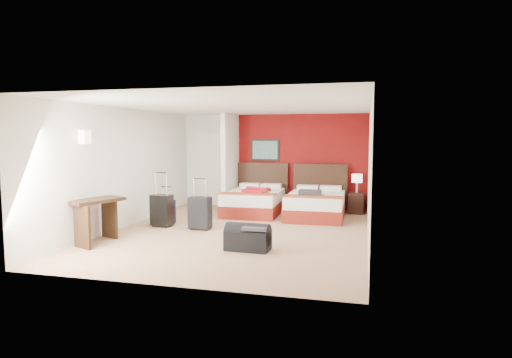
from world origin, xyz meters
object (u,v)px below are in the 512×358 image
(table_lamp, at_px, (357,183))
(desk, at_px, (96,221))
(bed_left, at_px, (254,202))
(suitcase_black, at_px, (162,211))
(suitcase_navy, at_px, (167,213))
(red_suitcase_open, at_px, (257,190))
(nightstand, at_px, (356,203))
(bed_right, at_px, (316,206))
(duffel_bag, at_px, (248,239))
(suitcase_charcoal, at_px, (200,214))

(table_lamp, relative_size, desk, 0.48)
(bed_left, distance_m, suitcase_black, 2.49)
(suitcase_navy, relative_size, desk, 0.52)
(red_suitcase_open, bearing_deg, nightstand, 27.23)
(nightstand, relative_size, suitcase_navy, 1.04)
(bed_right, xyz_separation_m, suitcase_black, (-3.05, -1.85, 0.05))
(bed_left, height_order, suitcase_navy, bed_left)
(bed_right, distance_m, duffel_bag, 3.35)
(bed_left, height_order, bed_right, bed_right)
(suitcase_charcoal, relative_size, duffel_bag, 0.87)
(table_lamp, distance_m, duffel_bag, 4.43)
(duffel_bag, distance_m, desk, 2.79)
(nightstand, height_order, table_lamp, table_lamp)
(bed_left, relative_size, red_suitcase_open, 2.49)
(bed_left, xyz_separation_m, bed_right, (1.55, -0.14, 0.00))
(suitcase_navy, xyz_separation_m, duffel_bag, (2.29, -1.65, -0.06))
(duffel_bag, height_order, desk, desk)
(nightstand, bearing_deg, bed_right, -134.38)
(bed_left, relative_size, desk, 1.93)
(bed_right, relative_size, suitcase_black, 2.86)
(suitcase_navy, relative_size, duffel_bag, 0.68)
(table_lamp, bearing_deg, desk, -136.53)
(bed_right, distance_m, table_lamp, 1.30)
(red_suitcase_open, relative_size, nightstand, 1.44)
(bed_left, distance_m, suitcase_navy, 2.32)
(bed_right, relative_size, table_lamp, 4.01)
(suitcase_navy, bearing_deg, duffel_bag, -47.39)
(table_lamp, height_order, duffel_bag, table_lamp)
(bed_right, relative_size, suitcase_navy, 3.73)
(nightstand, height_order, duffel_bag, nightstand)
(suitcase_black, bearing_deg, bed_right, 37.60)
(bed_right, relative_size, duffel_bag, 2.52)
(suitcase_charcoal, bearing_deg, suitcase_navy, 163.42)
(suitcase_navy, bearing_deg, desk, -116.42)
(red_suitcase_open, relative_size, suitcase_charcoal, 1.15)
(bed_right, distance_m, desk, 4.94)
(suitcase_navy, height_order, duffel_bag, suitcase_navy)
(red_suitcase_open, bearing_deg, bed_right, 8.07)
(bed_right, xyz_separation_m, suitcase_charcoal, (-2.16, -1.93, 0.04))
(suitcase_navy, xyz_separation_m, desk, (-0.48, -1.83, 0.15))
(red_suitcase_open, bearing_deg, duffel_bag, -68.81)
(table_lamp, distance_m, desk, 6.17)
(duffel_bag, bearing_deg, suitcase_charcoal, 138.74)
(suitcase_black, xyz_separation_m, duffel_bag, (2.28, -1.41, -0.14))
(suitcase_navy, bearing_deg, bed_left, 37.62)
(bed_right, height_order, suitcase_black, suitcase_black)
(red_suitcase_open, bearing_deg, suitcase_charcoal, -100.24)
(suitcase_black, relative_size, duffel_bag, 0.88)
(bed_left, xyz_separation_m, nightstand, (2.47, 0.65, -0.02))
(suitcase_black, bearing_deg, desk, -100.65)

